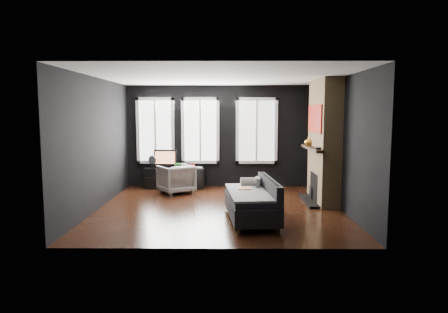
{
  "coord_description": "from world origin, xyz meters",
  "views": [
    {
      "loc": [
        0.18,
        -8.16,
        1.99
      ],
      "look_at": [
        0.1,
        0.3,
        1.05
      ],
      "focal_mm": 32.0,
      "sensor_mm": 36.0,
      "label": 1
    }
  ],
  "objects_px": {
    "media_console": "(176,178)",
    "monitor": "(165,157)",
    "sofa": "(251,199)",
    "mantel_vase": "(309,141)",
    "book": "(196,164)",
    "mug": "(193,166)",
    "armchair": "(176,177)"
  },
  "relations": [
    {
      "from": "mug",
      "to": "book",
      "type": "relative_size",
      "value": 0.63
    },
    {
      "from": "media_console",
      "to": "mantel_vase",
      "type": "bearing_deg",
      "value": -17.15
    },
    {
      "from": "armchair",
      "to": "mantel_vase",
      "type": "bearing_deg",
      "value": 138.15
    },
    {
      "from": "armchair",
      "to": "mantel_vase",
      "type": "distance_m",
      "value": 3.33
    },
    {
      "from": "sofa",
      "to": "book",
      "type": "xyz_separation_m",
      "value": [
        -1.26,
        3.17,
        0.25
      ]
    },
    {
      "from": "armchair",
      "to": "media_console",
      "type": "height_order",
      "value": "armchair"
    },
    {
      "from": "sofa",
      "to": "mantel_vase",
      "type": "xyz_separation_m",
      "value": [
        1.44,
        1.98,
        0.94
      ]
    },
    {
      "from": "book",
      "to": "mantel_vase",
      "type": "height_order",
      "value": "mantel_vase"
    },
    {
      "from": "monitor",
      "to": "mug",
      "type": "xyz_separation_m",
      "value": [
        0.73,
        -0.1,
        -0.2
      ]
    },
    {
      "from": "armchair",
      "to": "mug",
      "type": "height_order",
      "value": "armchair"
    },
    {
      "from": "media_console",
      "to": "book",
      "type": "height_order",
      "value": "book"
    },
    {
      "from": "sofa",
      "to": "mantel_vase",
      "type": "bearing_deg",
      "value": 48.47
    },
    {
      "from": "sofa",
      "to": "book",
      "type": "bearing_deg",
      "value": 106.14
    },
    {
      "from": "mantel_vase",
      "to": "monitor",
      "type": "bearing_deg",
      "value": 161.05
    },
    {
      "from": "sofa",
      "to": "armchair",
      "type": "relative_size",
      "value": 2.34
    },
    {
      "from": "armchair",
      "to": "mug",
      "type": "bearing_deg",
      "value": -153.57
    },
    {
      "from": "monitor",
      "to": "mug",
      "type": "relative_size",
      "value": 4.59
    },
    {
      "from": "book",
      "to": "mug",
      "type": "bearing_deg",
      "value": -139.75
    },
    {
      "from": "monitor",
      "to": "mantel_vase",
      "type": "distance_m",
      "value": 3.76
    },
    {
      "from": "mug",
      "to": "mantel_vase",
      "type": "distance_m",
      "value": 3.09
    },
    {
      "from": "mug",
      "to": "armchair",
      "type": "bearing_deg",
      "value": -120.95
    },
    {
      "from": "media_console",
      "to": "monitor",
      "type": "bearing_deg",
      "value": 179.11
    },
    {
      "from": "armchair",
      "to": "monitor",
      "type": "height_order",
      "value": "monitor"
    },
    {
      "from": "sofa",
      "to": "mantel_vase",
      "type": "height_order",
      "value": "mantel_vase"
    },
    {
      "from": "armchair",
      "to": "media_console",
      "type": "bearing_deg",
      "value": -114.22
    },
    {
      "from": "mug",
      "to": "mantel_vase",
      "type": "height_order",
      "value": "mantel_vase"
    },
    {
      "from": "mantel_vase",
      "to": "media_console",
      "type": "bearing_deg",
      "value": 159.89
    },
    {
      "from": "mug",
      "to": "book",
      "type": "height_order",
      "value": "book"
    },
    {
      "from": "sofa",
      "to": "mug",
      "type": "height_order",
      "value": "sofa"
    },
    {
      "from": "media_console",
      "to": "monitor",
      "type": "height_order",
      "value": "monitor"
    },
    {
      "from": "media_console",
      "to": "monitor",
      "type": "relative_size",
      "value": 2.59
    },
    {
      "from": "monitor",
      "to": "mantel_vase",
      "type": "bearing_deg",
      "value": -17.93
    }
  ]
}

